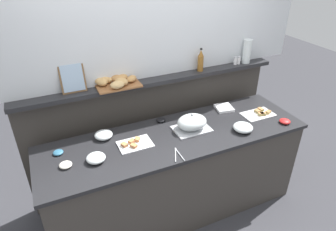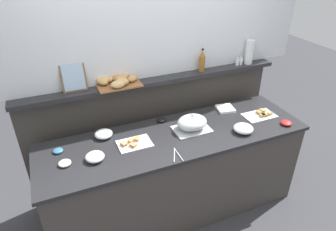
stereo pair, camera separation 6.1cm
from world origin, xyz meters
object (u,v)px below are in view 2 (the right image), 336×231
Objects in this scene: sandwich_platter_side at (261,115)px; glass_bowl_large at (95,157)px; sandwich_platter_front at (134,143)px; framed_picture at (73,77)px; glass_bowl_small at (104,134)px; napkin_stack at (225,109)px; glass_bowl_medium at (243,129)px; condiment_bowl_dark at (65,163)px; bread_basket at (115,81)px; vinegar_bottle_amber at (202,61)px; serving_cloche at (192,123)px; serving_tongs at (176,154)px; condiment_bowl_red at (161,120)px; condiment_bowl_cream at (286,123)px; salt_shaker at (238,61)px; condiment_bowl_teal at (58,151)px; water_carafe at (249,52)px; pepper_shaker at (241,61)px.

glass_bowl_large is at bearing -178.29° from sandwich_platter_side.
framed_picture is at bearing 127.26° from sandwich_platter_front.
napkin_stack is at bearing -0.07° from glass_bowl_small.
sandwich_platter_side is 1.76× the size of glass_bowl_medium.
condiment_bowl_dark is (-0.37, -0.27, -0.01)m from glass_bowl_small.
sandwich_platter_front is 0.69× the size of bread_basket.
condiment_bowl_dark reaches higher than napkin_stack.
glass_bowl_small is 0.69× the size of vinegar_bottle_amber.
vinegar_bottle_amber is (-0.10, 0.66, 0.45)m from glass_bowl_medium.
sandwich_platter_front is 0.62m from bread_basket.
bread_basket reaches higher than condiment_bowl_dark.
sandwich_platter_side is 0.95× the size of serving_cloche.
serving_tongs is 0.90m from bread_basket.
condiment_bowl_dark reaches higher than serving_tongs.
sandwich_platter_side is at bearing -17.24° from condiment_bowl_red.
glass_bowl_small is at bearing 163.88° from condiment_bowl_cream.
napkin_stack is at bearing -10.66° from framed_picture.
condiment_bowl_cream is 1.02m from vinegar_bottle_amber.
serving_tongs is at bearing -166.58° from sandwich_platter_side.
salt_shaker is (1.05, 0.73, 0.41)m from serving_tongs.
glass_bowl_medium is at bearing -100.19° from napkin_stack.
condiment_bowl_teal is (-0.98, -0.12, -0.00)m from condiment_bowl_red.
condiment_bowl_dark is at bearing -176.90° from serving_cloche.
serving_tongs is 1.06m from vinegar_bottle_amber.
glass_bowl_small is at bearing 65.33° from glass_bowl_large.
glass_bowl_small is 1.86× the size of salt_shaker.
condiment_bowl_red is at bearing 7.24° from condiment_bowl_teal.
sandwich_platter_front is at bearing -179.19° from serving_cloche.
serving_tongs is at bearing -69.12° from bread_basket.
salt_shaker is at bearing -0.85° from bread_basket.
condiment_bowl_red is at bearing -160.84° from vinegar_bottle_amber.
water_carafe is at bearing 54.28° from glass_bowl_medium.
glass_bowl_small is at bearing 134.93° from sandwich_platter_front.
pepper_shaker is at bearing -0.26° from vinegar_bottle_amber.
glass_bowl_large is at bearing -162.91° from pepper_shaker.
water_carafe is (1.68, 0.23, 0.47)m from glass_bowl_small.
vinegar_bottle_amber reaches higher than sandwich_platter_side.
vinegar_bottle_amber reaches higher than condiment_bowl_teal.
glass_bowl_large is at bearing -156.84° from vinegar_bottle_amber.
water_carafe is at bearing 74.54° from sandwich_platter_side.
vinegar_bottle_amber reaches higher than napkin_stack.
serving_tongs is 0.73× the size of water_carafe.
glass_bowl_large is 1.54× the size of condiment_bowl_dark.
bread_basket is at bearing 166.83° from napkin_stack.
condiment_bowl_teal is at bearing 99.44° from condiment_bowl_dark.
glass_bowl_large is 0.33m from glass_bowl_small.
bread_basket is (-1.34, 0.50, 0.41)m from sandwich_platter_side.
bread_basket is at bearing 151.96° from condiment_bowl_red.
glass_bowl_medium is (-0.34, -0.18, 0.02)m from sandwich_platter_side.
condiment_bowl_dark is at bearing -179.39° from sandwich_platter_side.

